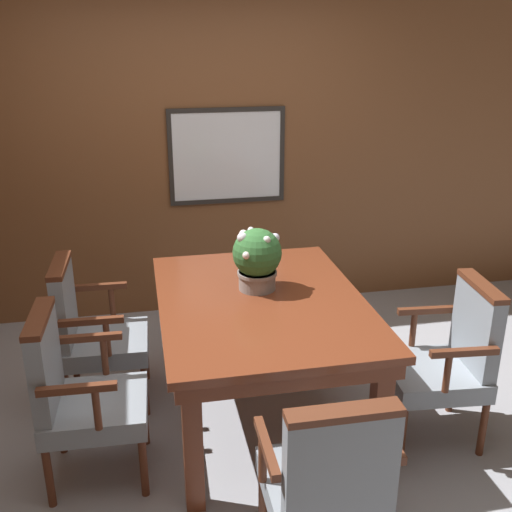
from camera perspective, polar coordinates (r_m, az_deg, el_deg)
ground_plane at (r=3.55m, az=-1.48°, el=-17.27°), size 14.00×14.00×0.00m
wall_back at (r=4.72m, az=-5.52°, el=8.92°), size 7.20×0.08×2.45m
dining_table at (r=3.40m, az=0.50°, el=-5.61°), size 1.14×1.53×0.78m
chair_right_near at (r=3.50m, az=17.85°, el=-9.19°), size 0.55×0.55×0.94m
chair_head_near at (r=2.56m, az=6.85°, el=-20.60°), size 0.52×0.52×0.94m
chair_left_far at (r=3.76m, az=-15.46°, el=-6.77°), size 0.53×0.53×0.94m
chair_left_near at (r=3.17m, az=-16.59°, el=-12.36°), size 0.53×0.53×0.94m
potted_plant at (r=3.41m, az=0.09°, el=-0.16°), size 0.28×0.29×0.36m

